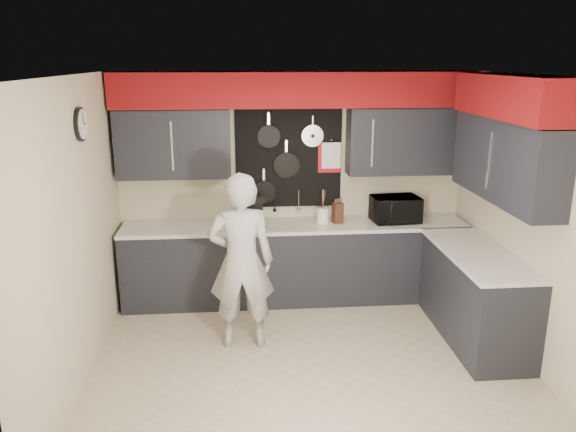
{
  "coord_description": "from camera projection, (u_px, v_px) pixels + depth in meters",
  "views": [
    {
      "loc": [
        -0.6,
        -4.63,
        2.74
      ],
      "look_at": [
        -0.16,
        0.5,
        1.28
      ],
      "focal_mm": 35.0,
      "sensor_mm": 36.0,
      "label": 1
    }
  ],
  "objects": [
    {
      "name": "back_wall_assembly",
      "position": [
        295.0,
        126.0,
        6.22
      ],
      "size": [
        4.0,
        0.36,
        2.6
      ],
      "color": "beige",
      "rests_on": "ground"
    },
    {
      "name": "knife_block",
      "position": [
        338.0,
        213.0,
        6.37
      ],
      "size": [
        0.13,
        0.13,
        0.23
      ],
      "primitive_type": "cube",
      "rotation": [
        0.0,
        0.0,
        0.24
      ],
      "color": "#391912",
      "rests_on": "base_cabinets"
    },
    {
      "name": "right_wall_assembly",
      "position": [
        510.0,
        148.0,
        5.11
      ],
      "size": [
        0.36,
        3.5,
        2.6
      ],
      "color": "beige",
      "rests_on": "ground"
    },
    {
      "name": "utensil_crock",
      "position": [
        323.0,
        215.0,
        6.38
      ],
      "size": [
        0.14,
        0.14,
        0.18
      ],
      "primitive_type": "cylinder",
      "color": "white",
      "rests_on": "base_cabinets"
    },
    {
      "name": "base_cabinets",
      "position": [
        342.0,
        270.0,
        6.23
      ],
      "size": [
        3.95,
        2.2,
        0.92
      ],
      "color": "black",
      "rests_on": "ground"
    },
    {
      "name": "microwave",
      "position": [
        395.0,
        209.0,
        6.41
      ],
      "size": [
        0.56,
        0.41,
        0.29
      ],
      "primitive_type": "imported",
      "rotation": [
        0.0,
        0.0,
        0.1
      ],
      "color": "black",
      "rests_on": "base_cabinets"
    },
    {
      "name": "left_wall_assembly",
      "position": [
        76.0,
        231.0,
        4.72
      ],
      "size": [
        0.05,
        3.5,
        2.6
      ],
      "color": "beige",
      "rests_on": "ground"
    },
    {
      "name": "coffee_maker",
      "position": [
        254.0,
        210.0,
        6.24
      ],
      "size": [
        0.25,
        0.28,
        0.36
      ],
      "rotation": [
        0.0,
        0.0,
        0.25
      ],
      "color": "black",
      "rests_on": "base_cabinets"
    },
    {
      "name": "ground",
      "position": [
        310.0,
        362.0,
        5.23
      ],
      "size": [
        4.0,
        4.0,
        0.0
      ],
      "primitive_type": "plane",
      "color": "#B5AB8C",
      "rests_on": "ground"
    },
    {
      "name": "person",
      "position": [
        241.0,
        262.0,
        5.34
      ],
      "size": [
        0.64,
        0.43,
        1.73
      ],
      "primitive_type": "imported",
      "rotation": [
        0.0,
        0.0,
        3.12
      ],
      "color": "beige",
      "rests_on": "ground"
    }
  ]
}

